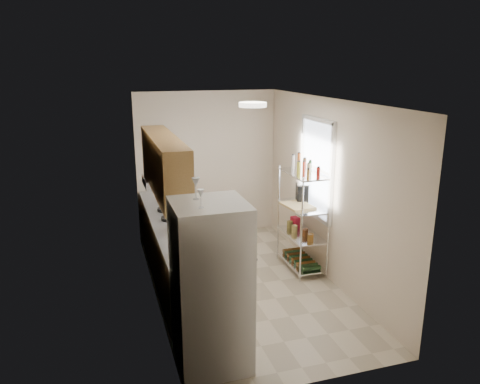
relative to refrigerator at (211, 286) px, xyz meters
The scene contains 16 objects.
room 1.85m from the refrigerator, 61.15° to the left, with size 2.52×4.42×2.62m.
counter_run 2.06m from the refrigerator, 91.38° to the left, with size 0.63×3.51×0.90m.
upper_cabinets 1.93m from the refrigerator, 96.29° to the left, with size 0.33×2.20×0.72m, color #B3844C.
range_hood 2.53m from the refrigerator, 93.00° to the left, with size 0.50×0.60×0.12m, color #B7BABC.
window 2.92m from the refrigerator, 42.64° to the left, with size 0.06×1.00×1.46m, color white.
bakers_rack 2.66m from the refrigerator, 44.99° to the left, with size 0.45×0.90×1.73m.
ceiling_dome 2.29m from the refrigerator, 55.78° to the left, with size 0.34×0.34×0.06m, color white.
refrigerator is the anchor object (origin of this frame).
wine_glass_a 1.01m from the refrigerator, 123.73° to the left, with size 0.08×0.08×0.22m, color silver, non-canonical shape.
wine_glass_b 0.99m from the refrigerator, 127.66° to the right, with size 0.06×0.06×0.18m, color silver, non-canonical shape.
rice_cooker 1.66m from the refrigerator, 90.97° to the left, with size 0.25×0.25×0.20m, color silver.
frying_pan_large 2.14m from the refrigerator, 91.95° to the left, with size 0.25×0.25×0.04m, color black.
frying_pan_small 2.57m from the refrigerator, 91.79° to the left, with size 0.23×0.23×0.05m, color black.
cutting_board 2.57m from the refrigerator, 46.16° to the left, with size 0.36×0.47×0.03m, color tan.
espresso_machine 2.85m from the refrigerator, 46.82° to the left, with size 0.17×0.25×0.29m, color black.
storage_bag 2.93m from the refrigerator, 49.22° to the left, with size 0.10×0.14×0.16m, color #A41426.
Camera 1 is at (-1.86, -5.77, 3.07)m, focal length 35.00 mm.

